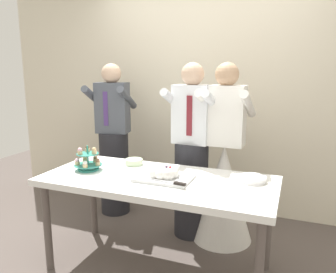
{
  "coord_description": "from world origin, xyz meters",
  "views": [
    {
      "loc": [
        0.97,
        -2.23,
        1.6
      ],
      "look_at": [
        0.03,
        0.15,
        1.07
      ],
      "focal_mm": 35.22,
      "sensor_mm": 36.0,
      "label": 1
    }
  ],
  "objects_px": {
    "dessert_table": "(157,187)",
    "main_cake_tray": "(164,174)",
    "person_guest": "(114,148)",
    "person_groom": "(191,161)",
    "person_bride": "(223,180)",
    "cupcake_stand": "(88,161)",
    "plate_stack": "(252,179)",
    "round_cake": "(134,163)"
  },
  "relations": [
    {
      "from": "dessert_table",
      "to": "main_cake_tray",
      "type": "distance_m",
      "value": 0.13
    },
    {
      "from": "dessert_table",
      "to": "person_guest",
      "type": "distance_m",
      "value": 1.23
    },
    {
      "from": "main_cake_tray",
      "to": "person_groom",
      "type": "relative_size",
      "value": 0.26
    },
    {
      "from": "person_groom",
      "to": "person_bride",
      "type": "xyz_separation_m",
      "value": [
        0.31,
        0.02,
        -0.16
      ]
    },
    {
      "from": "cupcake_stand",
      "to": "person_guest",
      "type": "xyz_separation_m",
      "value": [
        -0.27,
        0.87,
        -0.11
      ]
    },
    {
      "from": "plate_stack",
      "to": "round_cake",
      "type": "height_order",
      "value": "round_cake"
    },
    {
      "from": "person_guest",
      "to": "person_groom",
      "type": "bearing_deg",
      "value": -11.22
    },
    {
      "from": "main_cake_tray",
      "to": "person_bride",
      "type": "bearing_deg",
      "value": 65.5
    },
    {
      "from": "main_cake_tray",
      "to": "plate_stack",
      "type": "height_order",
      "value": "main_cake_tray"
    },
    {
      "from": "main_cake_tray",
      "to": "person_bride",
      "type": "xyz_separation_m",
      "value": [
        0.32,
        0.69,
        -0.24
      ]
    },
    {
      "from": "round_cake",
      "to": "person_groom",
      "type": "height_order",
      "value": "person_groom"
    },
    {
      "from": "cupcake_stand",
      "to": "person_bride",
      "type": "distance_m",
      "value": 1.24
    },
    {
      "from": "person_bride",
      "to": "person_guest",
      "type": "height_order",
      "value": "same"
    },
    {
      "from": "dessert_table",
      "to": "round_cake",
      "type": "bearing_deg",
      "value": 144.49
    },
    {
      "from": "dessert_table",
      "to": "person_guest",
      "type": "height_order",
      "value": "person_guest"
    },
    {
      "from": "person_guest",
      "to": "round_cake",
      "type": "bearing_deg",
      "value": -47.37
    },
    {
      "from": "main_cake_tray",
      "to": "cupcake_stand",
      "type": "bearing_deg",
      "value": -179.29
    },
    {
      "from": "person_groom",
      "to": "person_bride",
      "type": "distance_m",
      "value": 0.35
    },
    {
      "from": "cupcake_stand",
      "to": "person_groom",
      "type": "xyz_separation_m",
      "value": [
        0.69,
        0.68,
        -0.11
      ]
    },
    {
      "from": "cupcake_stand",
      "to": "plate_stack",
      "type": "xyz_separation_m",
      "value": [
        1.31,
        0.2,
        -0.06
      ]
    },
    {
      "from": "main_cake_tray",
      "to": "person_guest",
      "type": "relative_size",
      "value": 0.26
    },
    {
      "from": "person_guest",
      "to": "cupcake_stand",
      "type": "bearing_deg",
      "value": -72.51
    },
    {
      "from": "cupcake_stand",
      "to": "person_guest",
      "type": "distance_m",
      "value": 0.92
    },
    {
      "from": "round_cake",
      "to": "person_groom",
      "type": "distance_m",
      "value": 0.58
    },
    {
      "from": "plate_stack",
      "to": "round_cake",
      "type": "bearing_deg",
      "value": 177.29
    },
    {
      "from": "cupcake_stand",
      "to": "person_bride",
      "type": "relative_size",
      "value": 0.14
    },
    {
      "from": "cupcake_stand",
      "to": "plate_stack",
      "type": "bearing_deg",
      "value": 8.68
    },
    {
      "from": "cupcake_stand",
      "to": "main_cake_tray",
      "type": "relative_size",
      "value": 0.53
    },
    {
      "from": "main_cake_tray",
      "to": "round_cake",
      "type": "distance_m",
      "value": 0.45
    },
    {
      "from": "cupcake_stand",
      "to": "main_cake_tray",
      "type": "distance_m",
      "value": 0.68
    },
    {
      "from": "main_cake_tray",
      "to": "person_bride",
      "type": "distance_m",
      "value": 0.8
    },
    {
      "from": "round_cake",
      "to": "person_groom",
      "type": "xyz_separation_m",
      "value": [
        0.39,
        0.43,
        -0.05
      ]
    },
    {
      "from": "dessert_table",
      "to": "person_groom",
      "type": "bearing_deg",
      "value": 83.91
    },
    {
      "from": "round_cake",
      "to": "person_bride",
      "type": "relative_size",
      "value": 0.14
    },
    {
      "from": "dessert_table",
      "to": "person_groom",
      "type": "distance_m",
      "value": 0.66
    },
    {
      "from": "main_cake_tray",
      "to": "person_guest",
      "type": "distance_m",
      "value": 1.28
    },
    {
      "from": "person_groom",
      "to": "person_guest",
      "type": "xyz_separation_m",
      "value": [
        -0.96,
        0.19,
        0.0
      ]
    },
    {
      "from": "main_cake_tray",
      "to": "person_bride",
      "type": "height_order",
      "value": "person_bride"
    },
    {
      "from": "person_groom",
      "to": "person_guest",
      "type": "distance_m",
      "value": 0.98
    },
    {
      "from": "cupcake_stand",
      "to": "person_bride",
      "type": "bearing_deg",
      "value": 35.24
    },
    {
      "from": "plate_stack",
      "to": "person_bride",
      "type": "relative_size",
      "value": 0.12
    },
    {
      "from": "cupcake_stand",
      "to": "round_cake",
      "type": "relative_size",
      "value": 0.96
    }
  ]
}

